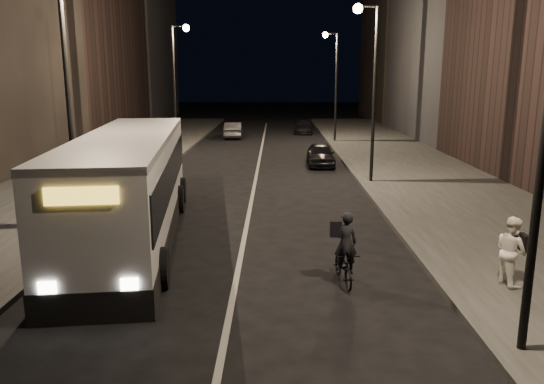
{
  "coord_description": "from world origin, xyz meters",
  "views": [
    {
      "loc": [
        1.01,
        -13.05,
        5.14
      ],
      "look_at": [
        0.9,
        3.39,
        1.5
      ],
      "focal_mm": 35.0,
      "sensor_mm": 36.0,
      "label": 1
    }
  ],
  "objects_px": {
    "cyclist_on_bicycle": "(344,260)",
    "car_mid": "(233,130)",
    "streetlight_right_far": "(333,72)",
    "streetlight_left_near": "(74,68)",
    "car_far": "(304,127)",
    "streetlight_right_mid": "(370,70)",
    "streetlight_right_near": "(537,61)",
    "pedestrian_woman": "(511,251)",
    "streetlight_left_far": "(178,71)",
    "car_near": "(320,155)",
    "city_bus": "(130,182)"
  },
  "relations": [
    {
      "from": "streetlight_right_mid",
      "to": "car_mid",
      "type": "height_order",
      "value": "streetlight_right_mid"
    },
    {
      "from": "streetlight_right_mid",
      "to": "car_far",
      "type": "xyz_separation_m",
      "value": [
        -1.73,
        22.76,
        -4.77
      ]
    },
    {
      "from": "streetlight_right_near",
      "to": "pedestrian_woman",
      "type": "distance_m",
      "value": 5.52
    },
    {
      "from": "streetlight_right_far",
      "to": "streetlight_left_near",
      "type": "distance_m",
      "value": 26.26
    },
    {
      "from": "streetlight_right_far",
      "to": "car_mid",
      "type": "xyz_separation_m",
      "value": [
        -7.86,
        2.99,
        -4.71
      ]
    },
    {
      "from": "streetlight_left_near",
      "to": "car_mid",
      "type": "bearing_deg",
      "value": 84.06
    },
    {
      "from": "car_near",
      "to": "streetlight_right_near",
      "type": "bearing_deg",
      "value": -84.78
    },
    {
      "from": "streetlight_left_near",
      "to": "streetlight_right_mid",
      "type": "bearing_deg",
      "value": 36.88
    },
    {
      "from": "streetlight_left_near",
      "to": "streetlight_right_near",
      "type": "bearing_deg",
      "value": -36.88
    },
    {
      "from": "streetlight_left_far",
      "to": "car_near",
      "type": "distance_m",
      "value": 11.16
    },
    {
      "from": "cyclist_on_bicycle",
      "to": "car_far",
      "type": "bearing_deg",
      "value": 81.81
    },
    {
      "from": "cyclist_on_bicycle",
      "to": "city_bus",
      "type": "bearing_deg",
      "value": 141.96
    },
    {
      "from": "streetlight_left_near",
      "to": "city_bus",
      "type": "xyz_separation_m",
      "value": [
        1.73,
        -0.65,
        -3.54
      ]
    },
    {
      "from": "streetlight_right_near",
      "to": "streetlight_right_far",
      "type": "xyz_separation_m",
      "value": [
        0.0,
        32.0,
        0.0
      ]
    },
    {
      "from": "streetlight_left_far",
      "to": "cyclist_on_bicycle",
      "type": "height_order",
      "value": "streetlight_left_far"
    },
    {
      "from": "streetlight_left_near",
      "to": "car_near",
      "type": "bearing_deg",
      "value": 56.02
    },
    {
      "from": "streetlight_right_far",
      "to": "cyclist_on_bicycle",
      "type": "bearing_deg",
      "value": -95.22
    },
    {
      "from": "streetlight_left_near",
      "to": "streetlight_left_far",
      "type": "bearing_deg",
      "value": 90.0
    },
    {
      "from": "streetlight_left_near",
      "to": "car_far",
      "type": "height_order",
      "value": "streetlight_left_near"
    },
    {
      "from": "car_near",
      "to": "car_mid",
      "type": "relative_size",
      "value": 0.95
    },
    {
      "from": "streetlight_left_near",
      "to": "city_bus",
      "type": "bearing_deg",
      "value": -20.56
    },
    {
      "from": "streetlight_right_mid",
      "to": "car_mid",
      "type": "distance_m",
      "value": 21.08
    },
    {
      "from": "pedestrian_woman",
      "to": "streetlight_right_mid",
      "type": "bearing_deg",
      "value": -8.49
    },
    {
      "from": "cyclist_on_bicycle",
      "to": "car_mid",
      "type": "relative_size",
      "value": 0.48
    },
    {
      "from": "streetlight_right_mid",
      "to": "streetlight_left_far",
      "type": "relative_size",
      "value": 1.0
    },
    {
      "from": "streetlight_right_mid",
      "to": "cyclist_on_bicycle",
      "type": "height_order",
      "value": "streetlight_right_mid"
    },
    {
      "from": "streetlight_right_far",
      "to": "pedestrian_woman",
      "type": "bearing_deg",
      "value": -87.32
    },
    {
      "from": "streetlight_right_far",
      "to": "car_near",
      "type": "bearing_deg",
      "value": -99.16
    },
    {
      "from": "streetlight_left_far",
      "to": "car_near",
      "type": "xyz_separation_m",
      "value": [
        8.93,
        -4.75,
        -4.72
      ]
    },
    {
      "from": "streetlight_right_mid",
      "to": "car_near",
      "type": "xyz_separation_m",
      "value": [
        -1.73,
        5.25,
        -4.72
      ]
    },
    {
      "from": "streetlight_right_far",
      "to": "streetlight_left_far",
      "type": "distance_m",
      "value": 12.24
    },
    {
      "from": "streetlight_left_far",
      "to": "city_bus",
      "type": "bearing_deg",
      "value": -84.69
    },
    {
      "from": "cyclist_on_bicycle",
      "to": "pedestrian_woman",
      "type": "height_order",
      "value": "cyclist_on_bicycle"
    },
    {
      "from": "streetlight_right_mid",
      "to": "streetlight_right_near",
      "type": "bearing_deg",
      "value": -90.0
    },
    {
      "from": "streetlight_right_near",
      "to": "car_far",
      "type": "xyz_separation_m",
      "value": [
        -1.73,
        38.76,
        -4.77
      ]
    },
    {
      "from": "car_far",
      "to": "streetlight_right_far",
      "type": "bearing_deg",
      "value": -70.12
    },
    {
      "from": "streetlight_right_far",
      "to": "streetlight_right_mid",
      "type": "bearing_deg",
      "value": -90.0
    },
    {
      "from": "streetlight_right_near",
      "to": "city_bus",
      "type": "relative_size",
      "value": 0.64
    },
    {
      "from": "cyclist_on_bicycle",
      "to": "pedestrian_woman",
      "type": "relative_size",
      "value": 1.12
    },
    {
      "from": "streetlight_right_mid",
      "to": "streetlight_right_far",
      "type": "relative_size",
      "value": 1.0
    },
    {
      "from": "streetlight_right_far",
      "to": "car_near",
      "type": "height_order",
      "value": "streetlight_right_far"
    },
    {
      "from": "cyclist_on_bicycle",
      "to": "car_mid",
      "type": "height_order",
      "value": "cyclist_on_bicycle"
    },
    {
      "from": "car_mid",
      "to": "streetlight_right_far",
      "type": "bearing_deg",
      "value": 157.02
    },
    {
      "from": "streetlight_left_near",
      "to": "city_bus",
      "type": "height_order",
      "value": "streetlight_left_near"
    },
    {
      "from": "cyclist_on_bicycle",
      "to": "car_far",
      "type": "height_order",
      "value": "cyclist_on_bicycle"
    },
    {
      "from": "streetlight_left_far",
      "to": "city_bus",
      "type": "xyz_separation_m",
      "value": [
        1.73,
        -18.65,
        -3.54
      ]
    },
    {
      "from": "streetlight_right_near",
      "to": "cyclist_on_bicycle",
      "type": "distance_m",
      "value": 6.44
    },
    {
      "from": "pedestrian_woman",
      "to": "city_bus",
      "type": "bearing_deg",
      "value": 53.13
    },
    {
      "from": "streetlight_right_mid",
      "to": "streetlight_right_far",
      "type": "xyz_separation_m",
      "value": [
        0.0,
        16.0,
        0.0
      ]
    },
    {
      "from": "streetlight_right_far",
      "to": "city_bus",
      "type": "xyz_separation_m",
      "value": [
        -8.93,
        -24.65,
        -3.54
      ]
    }
  ]
}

